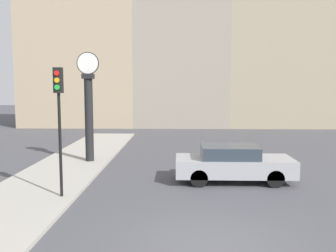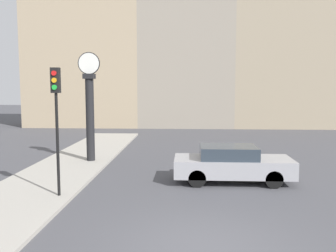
{
  "view_description": "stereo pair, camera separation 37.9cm",
  "coord_description": "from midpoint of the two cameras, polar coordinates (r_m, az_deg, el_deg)",
  "views": [
    {
      "loc": [
        -0.72,
        -7.92,
        3.49
      ],
      "look_at": [
        -1.16,
        7.63,
        1.83
      ],
      "focal_mm": 40.0,
      "sensor_mm": 36.0,
      "label": 1
    },
    {
      "loc": [
        -0.34,
        -7.91,
        3.49
      ],
      "look_at": [
        -1.16,
        7.63,
        1.83
      ],
      "focal_mm": 40.0,
      "sensor_mm": 36.0,
      "label": 2
    }
  ],
  "objects": [
    {
      "name": "sedan_car",
      "position": [
        13.92,
        10.46,
        -5.65
      ],
      "size": [
        4.25,
        1.77,
        1.34
      ],
      "color": "#9E9EA3",
      "rests_on": "ground_plane"
    },
    {
      "name": "ground_plane",
      "position": [
        8.67,
        6.57,
        -17.71
      ],
      "size": [
        120.0,
        120.0,
        0.0
      ],
      "primitive_type": "plane",
      "color": "#47474C"
    },
    {
      "name": "sidewalk_corner",
      "position": [
        17.26,
        -13.67,
        -5.57
      ],
      "size": [
        3.12,
        20.52,
        0.11
      ],
      "primitive_type": "cube",
      "color": "#A39E93",
      "rests_on": "ground_plane"
    },
    {
      "name": "street_clock",
      "position": [
        17.21,
        -11.2,
        2.53
      ],
      "size": [
        0.99,
        0.48,
        4.89
      ],
      "color": "black",
      "rests_on": "sidewalk_corner"
    },
    {
      "name": "traffic_light_near",
      "position": [
        11.79,
        -15.78,
        3.09
      ],
      "size": [
        0.26,
        0.24,
        3.94
      ],
      "color": "black",
      "rests_on": "sidewalk_corner"
    },
    {
      "name": "building_row",
      "position": [
        33.19,
        6.49,
        13.1
      ],
      "size": [
        28.41,
        5.0,
        18.29
      ],
      "color": "tan",
      "rests_on": "ground_plane"
    }
  ]
}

